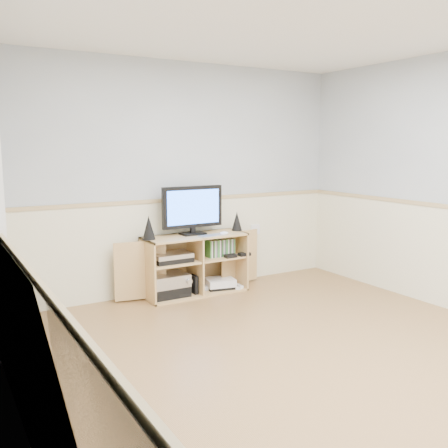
{
  "coord_description": "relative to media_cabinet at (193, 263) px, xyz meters",
  "views": [
    {
      "loc": [
        -2.35,
        -2.72,
        1.61
      ],
      "look_at": [
        -0.04,
        1.2,
        0.89
      ],
      "focal_mm": 40.0,
      "sensor_mm": 36.0,
      "label": 1
    }
  ],
  "objects": [
    {
      "name": "game_consoles",
      "position": [
        0.29,
        -0.06,
        -0.26
      ],
      "size": [
        0.46,
        0.32,
        0.11
      ],
      "color": "white",
      "rests_on": "media_cabinet"
    },
    {
      "name": "room",
      "position": [
        -0.12,
        -1.94,
        0.88
      ],
      "size": [
        4.04,
        4.54,
        2.54
      ],
      "color": "#A37548",
      "rests_on": "ground"
    },
    {
      "name": "media_cabinet",
      "position": [
        0.0,
        0.0,
        0.0
      ],
      "size": [
        1.76,
        0.42,
        0.65
      ],
      "color": "tan",
      "rests_on": "floor"
    },
    {
      "name": "mouse",
      "position": [
        0.29,
        -0.19,
        0.34
      ],
      "size": [
        0.11,
        0.09,
        0.04
      ],
      "primitive_type": "ellipsoid",
      "rotation": [
        0.0,
        0.0,
        -0.28
      ],
      "color": "white",
      "rests_on": "media_cabinet"
    },
    {
      "name": "monitor",
      "position": [
        0.0,
        -0.0,
        0.61
      ],
      "size": [
        0.7,
        0.18,
        0.53
      ],
      "color": "black",
      "rests_on": "media_cabinet"
    },
    {
      "name": "keyboard",
      "position": [
        0.14,
        -0.19,
        0.32
      ],
      "size": [
        0.32,
        0.16,
        0.01
      ],
      "primitive_type": "cube",
      "rotation": [
        0.0,
        0.0,
        0.14
      ],
      "color": "silver",
      "rests_on": "media_cabinet"
    },
    {
      "name": "wall_outlet",
      "position": [
        0.93,
        0.17,
        0.27
      ],
      "size": [
        0.12,
        0.03,
        0.12
      ],
      "primitive_type": "cube",
      "color": "white",
      "rests_on": "wall_back"
    },
    {
      "name": "speaker_left",
      "position": [
        -0.52,
        -0.03,
        0.44
      ],
      "size": [
        0.13,
        0.13,
        0.25
      ],
      "primitive_type": "cone",
      "color": "black",
      "rests_on": "media_cabinet"
    },
    {
      "name": "speaker_right",
      "position": [
        0.55,
        -0.03,
        0.43
      ],
      "size": [
        0.12,
        0.12,
        0.22
      ],
      "primitive_type": "cone",
      "color": "black",
      "rests_on": "media_cabinet"
    },
    {
      "name": "av_components",
      "position": [
        -0.3,
        -0.05,
        -0.11
      ],
      "size": [
        0.5,
        0.3,
        0.47
      ],
      "color": "black",
      "rests_on": "media_cabinet"
    },
    {
      "name": "game_cases",
      "position": [
        0.3,
        -0.07,
        0.15
      ],
      "size": [
        0.32,
        0.13,
        0.19
      ],
      "primitive_type": "cube",
      "color": "#3F8C3F",
      "rests_on": "media_cabinet"
    }
  ]
}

